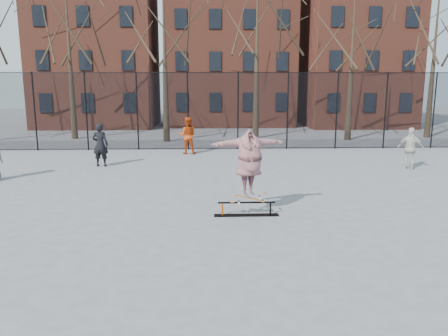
{
  "coord_description": "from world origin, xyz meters",
  "views": [
    {
      "loc": [
        -0.46,
        -9.76,
        3.49
      ],
      "look_at": [
        0.0,
        1.5,
        1.26
      ],
      "focal_mm": 35.0,
      "sensor_mm": 36.0,
      "label": 1
    }
  ],
  "objects_px": {
    "skateboard": "(249,200)",
    "bystander_red": "(187,135)",
    "skate_rail": "(246,210)",
    "bystander_white": "(411,148)",
    "skater": "(249,166)",
    "bystander_black": "(100,145)"
  },
  "relations": [
    {
      "from": "skate_rail",
      "to": "bystander_white",
      "type": "relative_size",
      "value": 1.02
    },
    {
      "from": "skateboard",
      "to": "bystander_red",
      "type": "distance_m",
      "value": 10.51
    },
    {
      "from": "skater",
      "to": "bystander_black",
      "type": "bearing_deg",
      "value": 111.29
    },
    {
      "from": "skate_rail",
      "to": "bystander_white",
      "type": "distance_m",
      "value": 9.41
    },
    {
      "from": "bystander_black",
      "to": "bystander_white",
      "type": "xyz_separation_m",
      "value": [
        12.69,
        -1.13,
        -0.06
      ]
    },
    {
      "from": "bystander_red",
      "to": "bystander_white",
      "type": "relative_size",
      "value": 1.06
    },
    {
      "from": "skateboard",
      "to": "bystander_black",
      "type": "relative_size",
      "value": 0.48
    },
    {
      "from": "skate_rail",
      "to": "bystander_white",
      "type": "bearing_deg",
      "value": 39.85
    },
    {
      "from": "skate_rail",
      "to": "skater",
      "type": "bearing_deg",
      "value": 0.0
    },
    {
      "from": "skate_rail",
      "to": "bystander_red",
      "type": "distance_m",
      "value": 10.51
    },
    {
      "from": "bystander_black",
      "to": "bystander_red",
      "type": "bearing_deg",
      "value": -132.11
    },
    {
      "from": "bystander_white",
      "to": "bystander_red",
      "type": "bearing_deg",
      "value": 1.62
    },
    {
      "from": "skateboard",
      "to": "skater",
      "type": "bearing_deg",
      "value": 0.0
    },
    {
      "from": "skater",
      "to": "bystander_white",
      "type": "distance_m",
      "value": 9.35
    },
    {
      "from": "skateboard",
      "to": "skater",
      "type": "distance_m",
      "value": 0.92
    },
    {
      "from": "skateboard",
      "to": "skater",
      "type": "xyz_separation_m",
      "value": [
        0.0,
        0.0,
        0.92
      ]
    },
    {
      "from": "skater",
      "to": "bystander_red",
      "type": "height_order",
      "value": "skater"
    },
    {
      "from": "bystander_black",
      "to": "skate_rail",
      "type": "bearing_deg",
      "value": 133.49
    },
    {
      "from": "skater",
      "to": "bystander_black",
      "type": "xyz_separation_m",
      "value": [
        -5.55,
        7.15,
        -0.44
      ]
    },
    {
      "from": "skateboard",
      "to": "bystander_white",
      "type": "relative_size",
      "value": 0.52
    },
    {
      "from": "bystander_black",
      "to": "bystander_red",
      "type": "xyz_separation_m",
      "value": [
        3.51,
        3.15,
        -0.0
      ]
    },
    {
      "from": "skateboard",
      "to": "bystander_white",
      "type": "bearing_deg",
      "value": 40.11
    }
  ]
}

